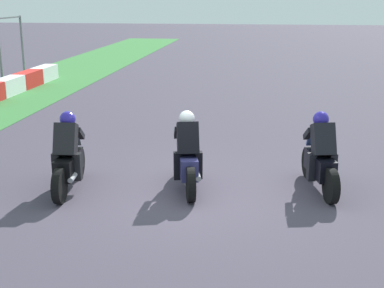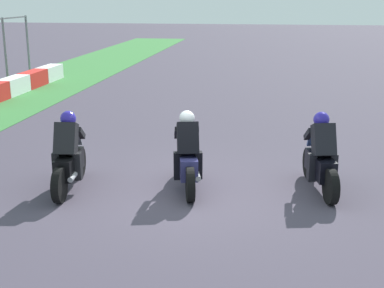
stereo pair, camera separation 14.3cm
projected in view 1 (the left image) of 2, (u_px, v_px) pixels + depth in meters
The scene contains 4 objects.
ground_plane at pixel (191, 193), 10.24m from camera, with size 120.00×120.00×0.00m, color #453D4C.
rider_lane_a at pixel (320, 158), 10.24m from camera, with size 2.03×0.64×1.51m.
rider_lane_b at pixel (188, 157), 10.31m from camera, with size 2.02×0.66×1.51m.
rider_lane_c at pixel (68, 158), 10.25m from camera, with size 2.04×0.57×1.51m.
Camera 1 is at (-9.53, -1.29, 3.63)m, focal length 50.57 mm.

